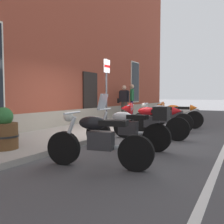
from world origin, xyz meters
name	(u,v)px	position (x,y,z in m)	size (l,w,h in m)	color
ground_plane	(114,136)	(0.00, 0.00, 0.00)	(140.00, 140.00, 0.00)	#424244
sidewalk	(80,131)	(0.00, 1.30, 0.06)	(31.75, 2.59, 0.13)	gray
motorcycle_black_naked	(97,140)	(-3.20, -1.34, 0.48)	(0.67, 1.96, 0.98)	black
motorcycle_silver_touring	(131,126)	(-1.54, -1.24, 0.55)	(0.62, 2.13, 1.31)	black
motorcycle_red_sport	(147,119)	(-0.04, -1.10, 0.58)	(0.64, 2.22, 1.06)	black
motorcycle_grey_naked	(161,118)	(1.46, -1.05, 0.50)	(0.64, 2.10, 1.01)	black
motorcycle_orange_sport	(174,113)	(3.03, -1.08, 0.56)	(0.62, 2.14, 1.02)	black
pedestrian_dark_jacket	(124,100)	(4.67, 1.88, 1.06)	(0.22, 0.66, 1.66)	#38332D
pedestrian_striped_shirt	(132,98)	(5.56, 1.83, 1.11)	(0.54, 0.35, 1.74)	#1E1E4C
parking_sign	(107,84)	(0.50, 0.56, 1.66)	(0.36, 0.07, 2.37)	#4C4C51
barrel_planter	(4,131)	(-3.31, 0.94, 0.50)	(0.61, 0.61, 0.90)	brown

